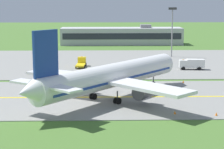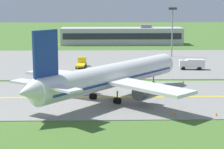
% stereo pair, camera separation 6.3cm
% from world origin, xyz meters
% --- Properties ---
extents(ground_plane, '(500.00, 500.00, 0.00)m').
position_xyz_m(ground_plane, '(0.00, 0.00, 0.00)').
color(ground_plane, '#47702D').
extents(taxiway_strip, '(240.00, 28.00, 0.10)m').
position_xyz_m(taxiway_strip, '(0.00, 0.00, 0.05)').
color(taxiway_strip, gray).
rests_on(taxiway_strip, ground).
extents(apron_pad, '(140.00, 52.00, 0.10)m').
position_xyz_m(apron_pad, '(10.00, 42.00, 0.05)').
color(apron_pad, gray).
rests_on(apron_pad, ground).
extents(taxiway_centreline, '(220.00, 0.60, 0.01)m').
position_xyz_m(taxiway_centreline, '(0.00, 0.00, 0.11)').
color(taxiway_centreline, yellow).
rests_on(taxiway_centreline, taxiway_strip).
extents(airplane_lead, '(29.49, 32.98, 12.70)m').
position_xyz_m(airplane_lead, '(3.71, -1.89, 4.13)').
color(airplane_lead, white).
rests_on(airplane_lead, ground).
extents(service_truck_baggage, '(2.66, 6.52, 2.59)m').
position_xyz_m(service_truck_baggage, '(-2.85, 33.57, 1.18)').
color(service_truck_baggage, yellow).
rests_on(service_truck_baggage, ground).
extents(service_truck_pushback, '(6.12, 2.65, 2.60)m').
position_xyz_m(service_truck_pushback, '(24.30, 28.58, 1.53)').
color(service_truck_pushback, silver).
rests_on(service_truck_pushback, ground).
extents(terminal_building, '(46.27, 10.11, 7.59)m').
position_xyz_m(terminal_building, '(10.13, 88.17, 3.22)').
color(terminal_building, '#B2B2B7').
rests_on(terminal_building, ground).
extents(apron_light_mast, '(2.40, 0.50, 14.70)m').
position_xyz_m(apron_light_mast, '(23.26, 51.81, 9.33)').
color(apron_light_mast, gray).
rests_on(apron_light_mast, ground).
extents(traffic_cone_near_edge, '(0.44, 0.44, 0.60)m').
position_xyz_m(traffic_cone_near_edge, '(13.04, -11.09, 0.30)').
color(traffic_cone_near_edge, orange).
rests_on(traffic_cone_near_edge, ground).
extents(traffic_cone_mid_edge, '(0.44, 0.44, 0.60)m').
position_xyz_m(traffic_cone_mid_edge, '(18.95, -12.12, 0.30)').
color(traffic_cone_mid_edge, orange).
rests_on(traffic_cone_mid_edge, ground).
extents(traffic_cone_far_edge, '(0.44, 0.44, 0.60)m').
position_xyz_m(traffic_cone_far_edge, '(18.96, 12.27, 0.30)').
color(traffic_cone_far_edge, orange).
rests_on(traffic_cone_far_edge, ground).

